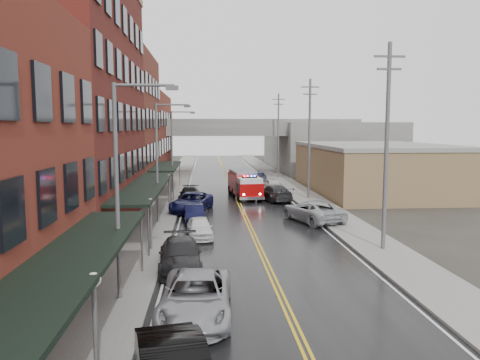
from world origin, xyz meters
TOP-DOWN VIEW (x-y plane):
  - road at (0.00, 30.00)m, footprint 11.00×160.00m
  - sidewalk_left at (-7.30, 30.00)m, footprint 3.00×160.00m
  - sidewalk_right at (7.30, 30.00)m, footprint 3.00×160.00m
  - curb_left at (-5.65, 30.00)m, footprint 0.30×160.00m
  - curb_right at (5.65, 30.00)m, footprint 0.30×160.00m
  - brick_building_b at (-13.30, 23.00)m, footprint 9.00×20.00m
  - brick_building_c at (-13.30, 40.50)m, footprint 9.00×15.00m
  - brick_building_far at (-13.30, 58.00)m, footprint 9.00×20.00m
  - tan_building at (16.00, 40.00)m, footprint 14.00×22.00m
  - right_far_block at (18.00, 70.00)m, footprint 18.00×30.00m
  - awning_0 at (-7.49, 4.00)m, footprint 2.60×16.00m
  - awning_1 at (-7.49, 23.00)m, footprint 2.60×18.00m
  - awning_2 at (-7.49, 40.50)m, footprint 2.60×13.00m
  - globe_lamp_0 at (-6.40, 2.00)m, footprint 0.44×0.44m
  - globe_lamp_1 at (-6.40, 16.00)m, footprint 0.44×0.44m
  - globe_lamp_2 at (-6.40, 30.00)m, footprint 0.44×0.44m
  - street_lamp_0 at (-6.55, 8.00)m, footprint 2.64×0.22m
  - street_lamp_1 at (-6.55, 24.00)m, footprint 2.64×0.22m
  - street_lamp_2 at (-6.55, 40.00)m, footprint 2.64×0.22m
  - utility_pole_0 at (7.20, 15.00)m, footprint 1.80×0.24m
  - utility_pole_1 at (7.20, 35.00)m, footprint 1.80×0.24m
  - utility_pole_2 at (7.20, 55.00)m, footprint 1.80×0.24m
  - overpass at (0.00, 62.00)m, footprint 40.00×10.00m
  - fire_truck at (0.84, 36.42)m, footprint 3.61×7.65m
  - parked_car_left_2 at (-3.60, 6.08)m, footprint 2.96×5.92m
  - parked_car_left_3 at (-4.51, 12.26)m, footprint 2.43×5.35m
  - parked_car_left_4 at (-3.60, 19.09)m, footprint 1.93×4.11m
  - parked_car_left_5 at (-4.07, 23.94)m, footprint 1.81×4.24m
  - parked_car_left_6 at (-4.41, 28.80)m, footprint 4.07×6.45m
  - parked_car_left_7 at (-4.81, 34.80)m, footprint 2.08×4.76m
  - parked_car_right_0 at (5.00, 23.80)m, footprint 4.56×6.56m
  - parked_car_right_1 at (3.60, 34.20)m, footprint 3.37×5.82m
  - parked_car_right_2 at (4.28, 41.91)m, footprint 2.64×4.57m
  - parked_car_right_3 at (3.60, 48.80)m, footprint 2.81×4.67m

SIDE VIEW (x-z plane):
  - road at x=0.00m, z-range 0.00..0.02m
  - sidewalk_left at x=-7.30m, z-range 0.00..0.15m
  - sidewalk_right at x=7.30m, z-range 0.00..0.15m
  - curb_left at x=-5.65m, z-range 0.00..0.15m
  - curb_right at x=5.65m, z-range 0.00..0.15m
  - parked_car_left_4 at x=-3.60m, z-range 0.00..1.36m
  - parked_car_left_5 at x=-4.07m, z-range 0.00..1.36m
  - parked_car_left_7 at x=-4.81m, z-range 0.00..1.36m
  - parked_car_right_3 at x=3.60m, z-range 0.00..1.45m
  - parked_car_right_2 at x=4.28m, z-range 0.00..1.46m
  - parked_car_left_3 at x=-4.51m, z-range 0.00..1.52m
  - parked_car_right_1 at x=3.60m, z-range 0.00..1.59m
  - parked_car_left_2 at x=-3.60m, z-range 0.00..1.61m
  - parked_car_left_6 at x=-4.41m, z-range 0.00..1.66m
  - parked_car_right_0 at x=5.00m, z-range 0.00..1.66m
  - fire_truck at x=0.84m, z-range 0.11..2.83m
  - globe_lamp_0 at x=-6.40m, z-range 0.75..3.87m
  - globe_lamp_1 at x=-6.40m, z-range 0.75..3.87m
  - globe_lamp_2 at x=-6.40m, z-range 0.75..3.87m
  - tan_building at x=16.00m, z-range 0.00..5.00m
  - awning_2 at x=-7.49m, z-range 1.44..4.53m
  - awning_0 at x=-7.49m, z-range 1.44..4.53m
  - awning_1 at x=-7.49m, z-range 1.44..4.53m
  - right_far_block at x=18.00m, z-range 0.00..8.00m
  - street_lamp_0 at x=-6.55m, z-range 0.69..9.69m
  - street_lamp_1 at x=-6.55m, z-range 0.69..9.69m
  - street_lamp_2 at x=-6.55m, z-range 0.69..9.69m
  - overpass at x=0.00m, z-range 2.24..9.74m
  - brick_building_far at x=-13.30m, z-range 0.00..12.00m
  - utility_pole_0 at x=7.20m, z-range 0.31..12.31m
  - utility_pole_1 at x=7.20m, z-range 0.31..12.31m
  - utility_pole_2 at x=7.20m, z-range 0.31..12.31m
  - brick_building_c at x=-13.30m, z-range 0.00..15.00m
  - brick_building_b at x=-13.30m, z-range 0.00..18.00m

